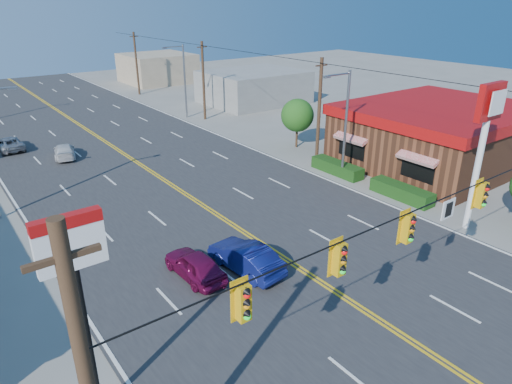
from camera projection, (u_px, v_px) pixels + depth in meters
ground at (408, 341)px, 18.14m from camera, size 160.00×160.00×0.00m
road at (174, 187)px, 32.86m from camera, size 20.00×120.00×0.06m
signal_span at (424, 233)px, 16.16m from camera, size 24.32×0.34×9.00m
kfc at (438, 134)px, 37.02m from camera, size 16.30×12.40×4.70m
kfc_pylon at (485, 128)px, 24.78m from camera, size 2.20×0.36×8.50m
pizza_hut_sign at (76, 279)px, 12.99m from camera, size 1.90×0.30×6.85m
streetlight_se at (344, 120)px, 32.63m from camera, size 2.55×0.25×8.00m
streetlight_ne at (183, 77)px, 50.31m from camera, size 2.55×0.25×8.00m
utility_pole_near at (319, 112)px, 36.48m from camera, size 0.28×0.28×8.40m
utility_pole_mid at (203, 81)px, 49.73m from camera, size 0.28×0.28×8.40m
utility_pole_far at (137, 64)px, 62.99m from camera, size 0.28×0.28×8.40m
tree_kfc_rear at (297, 115)px, 40.64m from camera, size 2.94×2.94×4.41m
bld_east_mid at (254, 87)px, 58.95m from camera, size 12.00×10.00×4.00m
bld_east_far at (158, 68)px, 73.42m from camera, size 10.00×10.00×4.40m
car_magenta at (195, 266)px, 21.99m from camera, size 1.70×3.94×1.32m
car_blue at (246, 258)px, 22.51m from camera, size 1.95×4.50×1.44m
car_white at (65, 152)px, 38.66m from camera, size 2.53×4.26×1.16m
car_silver at (9, 144)px, 40.59m from camera, size 2.09×4.32×1.19m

